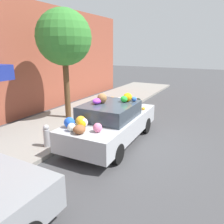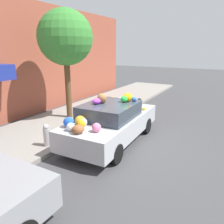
% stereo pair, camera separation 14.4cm
% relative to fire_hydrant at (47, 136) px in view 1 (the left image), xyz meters
% --- Properties ---
extents(ground_plane, '(60.00, 60.00, 0.00)m').
position_rel_fire_hydrant_xyz_m(ground_plane, '(1.53, -1.50, -0.47)').
color(ground_plane, '#424244').
extents(sidewalk_curb, '(24.00, 3.20, 0.13)m').
position_rel_fire_hydrant_xyz_m(sidewalk_curb, '(1.53, 1.20, -0.41)').
color(sidewalk_curb, gray).
rests_on(sidewalk_curb, ground).
extents(building_facade, '(18.00, 1.20, 5.05)m').
position_rel_fire_hydrant_xyz_m(building_facade, '(1.39, 3.41, 2.03)').
color(building_facade, '#9E4C38').
rests_on(building_facade, ground).
extents(street_tree, '(2.21, 2.21, 4.41)m').
position_rel_fire_hydrant_xyz_m(street_tree, '(2.65, 1.33, 2.94)').
color(street_tree, brown).
rests_on(street_tree, sidewalk_curb).
extents(fire_hydrant, '(0.20, 0.20, 0.70)m').
position_rel_fire_hydrant_xyz_m(fire_hydrant, '(0.00, 0.00, 0.00)').
color(fire_hydrant, '#B2B2B7').
rests_on(fire_hydrant, sidewalk_curb).
extents(art_car, '(4.09, 1.84, 1.65)m').
position_rel_fire_hydrant_xyz_m(art_car, '(1.50, -1.42, 0.25)').
color(art_car, '#B7BABF').
rests_on(art_car, ground).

